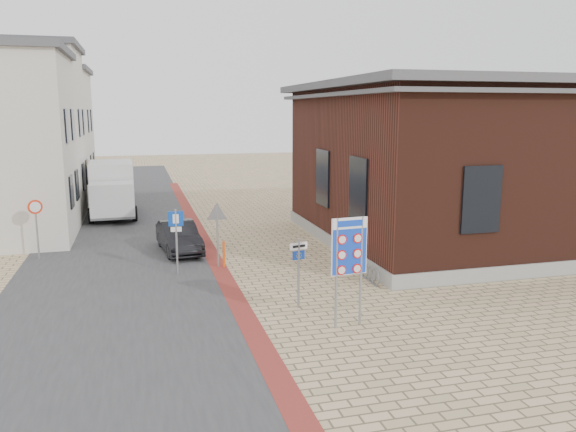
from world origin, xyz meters
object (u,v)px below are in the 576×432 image
sedan (179,237)px  border_sign (349,249)px  essen_sign (299,263)px  parking_sign (176,231)px  box_truck (112,189)px  bollard (224,254)px

sedan → border_sign: bearing=-75.2°
essen_sign → parking_sign: 5.31m
box_truck → essen_sign: (5.70, -16.39, -0.16)m
box_truck → essen_sign: 17.36m
sedan → essen_sign: (2.84, -7.54, 0.72)m
box_truck → parking_sign: (2.56, -12.12, 0.07)m
sedan → box_truck: bearing=100.9°
border_sign → sedan: bearing=106.6°
sedan → bollard: sedan is taller
parking_sign → sedan: bearing=88.7°
box_truck → essen_sign: bearing=-72.8°
border_sign → parking_sign: (-4.00, 6.00, -0.56)m
parking_sign → bollard: bearing=20.3°
sedan → essen_sign: 8.09m
essen_sign → parking_sign: parking_sign is taller
box_truck → parking_sign: size_ratio=2.41×
box_truck → parking_sign: bearing=-80.1°
sedan → box_truck: (-2.86, 8.86, 0.88)m
border_sign → bollard: size_ratio=2.98×
essen_sign → bollard: 5.06m
essen_sign → box_truck: bearing=95.7°
box_truck → sedan: bearing=-74.1°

